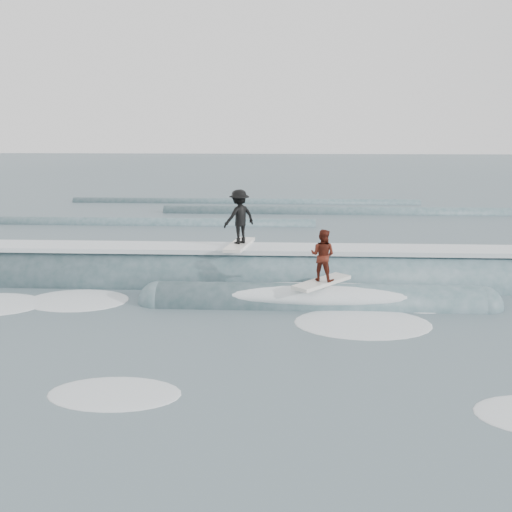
{
  "coord_description": "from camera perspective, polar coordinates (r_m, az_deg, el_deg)",
  "views": [
    {
      "loc": [
        0.84,
        -13.83,
        5.0
      ],
      "look_at": [
        0.0,
        2.71,
        1.1
      ],
      "focal_mm": 40.0,
      "sensor_mm": 36.0,
      "label": 1
    }
  ],
  "objects": [
    {
      "name": "whitewater",
      "position": [
        14.21,
        -1.63,
        -7.36
      ],
      "size": [
        15.29,
        7.84,
        0.1
      ],
      "color": "white",
      "rests_on": "ground"
    },
    {
      "name": "far_swells",
      "position": [
        31.93,
        -0.62,
        4.24
      ],
      "size": [
        35.62,
        8.65,
        0.8
      ],
      "color": "#36555B",
      "rests_on": "ground"
    },
    {
      "name": "ground",
      "position": [
        14.73,
        -0.54,
        -6.59
      ],
      "size": [
        160.0,
        160.0,
        0.0
      ],
      "primitive_type": "plane",
      "color": "#3D4E59",
      "rests_on": "ground"
    },
    {
      "name": "surfer_black",
      "position": [
        17.84,
        -1.68,
        3.71
      ],
      "size": [
        1.24,
        2.06,
        1.79
      ],
      "color": "white",
      "rests_on": "ground"
    },
    {
      "name": "surfer_red",
      "position": [
        15.82,
        6.67,
        -0.36
      ],
      "size": [
        1.74,
        1.86,
        1.55
      ],
      "color": "silver",
      "rests_on": "ground"
    },
    {
      "name": "breaking_wave",
      "position": [
        17.84,
        1.16,
        -2.88
      ],
      "size": [
        20.58,
        3.88,
        2.21
      ],
      "color": "#36555B",
      "rests_on": "ground"
    }
  ]
}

